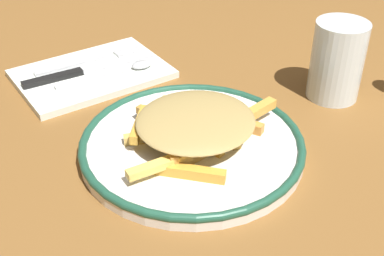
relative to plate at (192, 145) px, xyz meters
name	(u,v)px	position (x,y,z in m)	size (l,w,h in m)	color
ground_plane	(192,151)	(0.00, 0.00, -0.01)	(2.60, 2.60, 0.00)	brown
plate	(192,145)	(0.00, 0.00, 0.00)	(0.27, 0.27, 0.02)	white
fries_heap	(197,126)	(0.00, 0.00, 0.03)	(0.18, 0.22, 0.04)	#C0883A
napkin	(92,74)	(-0.24, -0.01, -0.01)	(0.15, 0.22, 0.01)	silver
fork	(91,61)	(-0.27, 0.00, 0.00)	(0.03, 0.18, 0.01)	silver
knife	(80,72)	(-0.25, -0.03, 0.00)	(0.04, 0.21, 0.01)	black
spoon	(122,70)	(-0.21, 0.02, 0.00)	(0.03, 0.15, 0.01)	silver
water_glass	(337,61)	(0.01, 0.24, 0.05)	(0.07, 0.07, 0.11)	silver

